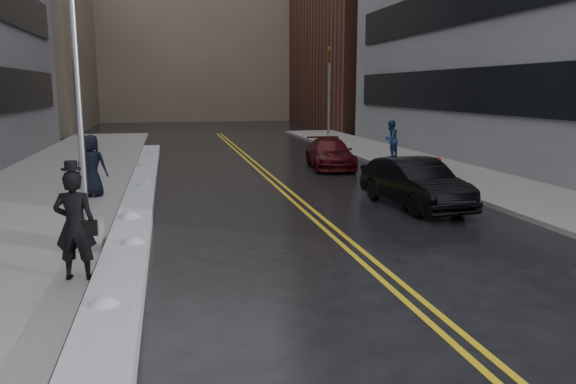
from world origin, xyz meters
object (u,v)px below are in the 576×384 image
lamppost (81,139)px  traffic_signal (329,91)px  fire_hydrant (438,165)px  pedestrian_fedora (75,225)px  pedestrian_east (391,139)px  car_black (415,183)px  pedestrian_c (91,166)px  car_maroon (330,154)px

lamppost → traffic_signal: lamppost is taller
fire_hydrant → pedestrian_fedora: (-12.20, -10.10, 0.60)m
pedestrian_east → car_black: bearing=33.2°
lamppost → pedestrian_fedora: (0.10, -2.10, -1.38)m
pedestrian_fedora → car_black: pedestrian_fedora is taller
pedestrian_east → traffic_signal: bearing=-121.6°
pedestrian_c → car_maroon: bearing=-136.0°
fire_hydrant → traffic_signal: 14.30m
car_maroon → car_black: bearing=-83.2°
car_black → car_maroon: 8.89m
pedestrian_c → fire_hydrant: bearing=-159.1°
fire_hydrant → pedestrian_east: (0.43, 5.99, 0.53)m
pedestrian_c → car_maroon: pedestrian_c is taller
lamppost → pedestrian_east: size_ratio=4.09×
pedestrian_east → car_maroon: (-3.73, -1.99, -0.43)m
pedestrian_fedora → pedestrian_c: pedestrian_fedora is taller
lamppost → fire_hydrant: 14.81m
traffic_signal → pedestrian_east: traffic_signal is taller
lamppost → traffic_signal: 24.98m
pedestrian_east → car_maroon: size_ratio=0.41×
pedestrian_fedora → pedestrian_c: 8.38m
traffic_signal → pedestrian_c: (-12.44, -15.75, -2.26)m
car_maroon → pedestrian_fedora: bearing=-115.9°
fire_hydrant → lamppost: bearing=-147.0°
car_black → pedestrian_c: bearing=156.0°
traffic_signal → car_maroon: size_ratio=1.32×
car_black → pedestrian_fedora: bearing=-155.9°
fire_hydrant → pedestrian_c: size_ratio=0.37×
pedestrian_fedora → pedestrian_east: 20.45m
lamppost → fire_hydrant: (12.30, 8.00, -1.98)m
lamppost → car_black: size_ratio=1.69×
fire_hydrant → traffic_signal: (-0.50, 14.00, 2.85)m
lamppost → traffic_signal: bearing=61.8°
traffic_signal → lamppost: bearing=-118.2°
lamppost → pedestrian_fedora: lamppost is taller
traffic_signal → fire_hydrant: bearing=-88.0°
fire_hydrant → pedestrian_east: size_ratio=0.39×
lamppost → pedestrian_c: (-0.64, 6.25, -1.39)m
traffic_signal → pedestrian_fedora: bearing=-115.9°
pedestrian_fedora → lamppost: bearing=-79.5°
pedestrian_c → lamppost: bearing=109.0°
pedestrian_c → traffic_signal: bearing=-115.1°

